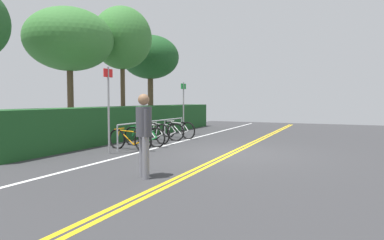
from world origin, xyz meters
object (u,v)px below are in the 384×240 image
Objects in this scene: bicycle_3 at (164,132)px; bicycle_4 at (178,130)px; pedestrian at (144,130)px; tree_mid at (69,40)px; bicycle_1 at (144,137)px; bicycle_0 at (130,140)px; sign_post_far at (183,104)px; tree_far_right at (122,38)px; tree_extra at (150,58)px; bicycle_2 at (152,133)px; bike_rack at (155,126)px; sign_post_near at (109,102)px.

bicycle_4 reaches higher than bicycle_3.
pedestrian is 8.41m from tree_mid.
bicycle_3 is 5.29m from tree_mid.
bicycle_1 is 1.00× the size of pedestrian.
bicycle_0 is 0.73× the size of sign_post_far.
tree_extra is (3.59, 0.69, -0.42)m from tree_far_right.
pedestrian is at bearing -141.10° from bicycle_0.
bicycle_2 is (1.77, 0.23, 0.04)m from bicycle_0.
sign_post_near reaches higher than bike_rack.
bike_rack is at bearing -175.43° from sign_post_far.
bicycle_1 is at bearing -1.74° from sign_post_near.
bicycle_0 is 0.33× the size of tree_mid.
sign_post_far is at bearing 14.95° from bicycle_4.
bicycle_2 is at bearing 13.78° from bicycle_1.
bicycle_4 is 1.61m from sign_post_far.
bicycle_1 is at bearing -174.60° from sign_post_far.
sign_post_near reaches higher than sign_post_far.
tree_mid reaches higher than pedestrian.
bike_rack is 2.64× the size of bicycle_0.
tree_far_right is 3.68m from tree_extra.
bicycle_3 is at bearing -1.24° from bicycle_2.
sign_post_near is (-3.57, -0.15, 1.17)m from bicycle_3.
tree_mid reaches higher than tree_extra.
bicycle_1 is 1.04× the size of bicycle_3.
tree_extra is (4.07, 3.79, 3.64)m from bicycle_4.
bicycle_4 is 7.14m from pedestrian.
bicycle_4 is at bearing 1.18° from bicycle_1.
sign_post_near is at bearing 50.16° from pedestrian.
bicycle_3 is (0.84, -0.02, -0.02)m from bicycle_2.
bicycle_2 reaches higher than bicycle_0.
tree_extra reaches higher than bicycle_1.
sign_post_far is at bearing 5.40° from bicycle_1.
bicycle_0 is at bearing -179.40° from bicycle_1.
tree_far_right is (2.27, 2.94, 4.04)m from bicycle_2.
bicycle_0 is 0.98× the size of bicycle_4.
bicycle_1 is at bearing -178.82° from bicycle_4.
tree_far_right is at bearing 44.86° from bicycle_1.
bicycle_0 is 1.52m from sign_post_near.
bicycle_0 is 3.57m from bicycle_4.
bike_rack is at bearing -174.91° from bicycle_3.
sign_post_far reaches higher than pedestrian.
sign_post_near is (-2.72, -0.17, 1.14)m from bicycle_2.
bike_rack is 2.68× the size of pedestrian.
sign_post_far is (2.11, 0.16, 1.08)m from bicycle_3.
bicycle_4 is 0.33× the size of tree_extra.
bicycle_2 is 1.03× the size of pedestrian.
tree_far_right is at bearing 31.88° from sign_post_near.
tree_mid is at bearing 106.74° from bicycle_3.
tree_extra reaches higher than sign_post_far.
bike_rack is 2.59× the size of bicycle_2.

